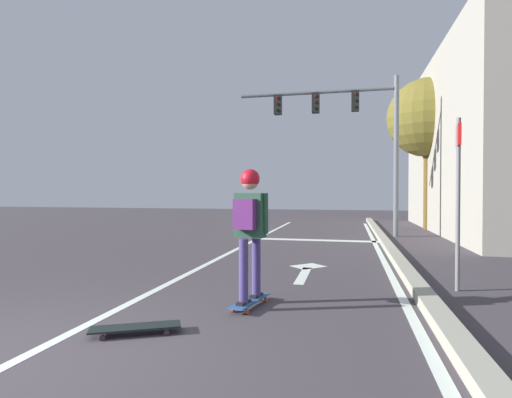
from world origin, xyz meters
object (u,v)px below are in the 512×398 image
(skater, at_px, (249,218))
(roadside_tree, at_px, (427,118))
(skateboard, at_px, (250,301))
(spare_skateboard, at_px, (136,327))
(traffic_signal_mast, at_px, (346,121))
(street_sign_post, at_px, (458,179))

(skater, xyz_separation_m, roadside_tree, (4.02, 11.41, 3.09))
(skateboard, xyz_separation_m, spare_skateboard, (-0.87, -1.18, -0.00))
(skateboard, distance_m, traffic_signal_mast, 9.37)
(spare_skateboard, xyz_separation_m, traffic_signal_mast, (1.95, 9.75, 3.63))
(spare_skateboard, relative_size, traffic_signal_mast, 0.17)
(skateboard, height_order, traffic_signal_mast, traffic_signal_mast)
(skater, distance_m, street_sign_post, 3.09)
(skater, relative_size, street_sign_post, 0.65)
(spare_skateboard, bearing_deg, skater, 53.23)
(spare_skateboard, height_order, traffic_signal_mast, traffic_signal_mast)
(skater, relative_size, spare_skateboard, 1.83)
(skateboard, height_order, street_sign_post, street_sign_post)
(skater, distance_m, roadside_tree, 12.49)
(spare_skateboard, distance_m, street_sign_post, 4.66)
(spare_skateboard, bearing_deg, traffic_signal_mast, 78.71)
(skater, distance_m, spare_skateboard, 1.77)
(skater, bearing_deg, roadside_tree, 70.62)
(skateboard, bearing_deg, skater, -101.47)
(spare_skateboard, bearing_deg, roadside_tree, 68.78)
(spare_skateboard, distance_m, traffic_signal_mast, 10.58)
(roadside_tree, bearing_deg, skateboard, -109.40)
(traffic_signal_mast, bearing_deg, street_sign_post, -77.37)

